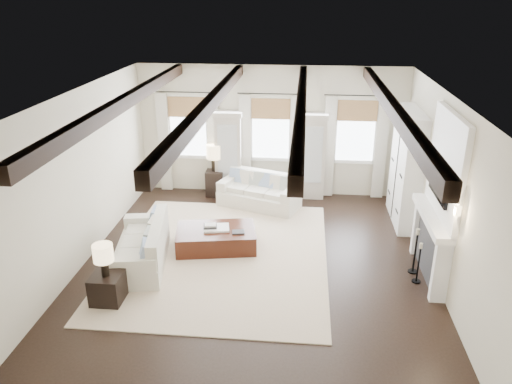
# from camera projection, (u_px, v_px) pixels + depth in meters

# --- Properties ---
(ground) EXTENTS (7.50, 7.50, 0.00)m
(ground) POSITION_uv_depth(u_px,v_px,m) (256.00, 266.00, 9.38)
(ground) COLOR black
(ground) RESTS_ON ground
(room_shell) EXTENTS (6.54, 7.54, 3.22)m
(room_shell) POSITION_uv_depth(u_px,v_px,m) (300.00, 157.00, 9.43)
(room_shell) COLOR beige
(room_shell) RESTS_ON ground
(area_rug) EXTENTS (4.08, 4.97, 0.02)m
(area_rug) POSITION_uv_depth(u_px,v_px,m) (221.00, 255.00, 9.75)
(area_rug) COLOR beige
(area_rug) RESTS_ON ground
(sofa_back) EXTENTS (2.05, 1.44, 0.80)m
(sofa_back) POSITION_uv_depth(u_px,v_px,m) (260.00, 193.00, 11.90)
(sofa_back) COLOR silver
(sofa_back) RESTS_ON ground
(sofa_left) EXTENTS (1.20, 2.08, 0.84)m
(sofa_left) POSITION_uv_depth(u_px,v_px,m) (144.00, 248.00, 9.33)
(sofa_left) COLOR silver
(sofa_left) RESTS_ON ground
(ottoman) EXTENTS (1.70, 1.23, 0.41)m
(ottoman) POSITION_uv_depth(u_px,v_px,m) (216.00, 239.00, 9.97)
(ottoman) COLOR black
(ottoman) RESTS_ON ground
(tray) EXTENTS (0.56, 0.46, 0.04)m
(tray) POSITION_uv_depth(u_px,v_px,m) (217.00, 228.00, 9.91)
(tray) COLOR white
(tray) RESTS_ON ottoman
(book_lower) EXTENTS (0.29, 0.24, 0.04)m
(book_lower) POSITION_uv_depth(u_px,v_px,m) (210.00, 226.00, 9.89)
(book_lower) COLOR #262628
(book_lower) RESTS_ON tray
(book_upper) EXTENTS (0.25, 0.21, 0.03)m
(book_upper) POSITION_uv_depth(u_px,v_px,m) (210.00, 225.00, 9.87)
(book_upper) COLOR beige
(book_upper) RESTS_ON book_lower
(book_loose) EXTENTS (0.27, 0.22, 0.03)m
(book_loose) POSITION_uv_depth(u_px,v_px,m) (238.00, 232.00, 9.76)
(book_loose) COLOR #262628
(book_loose) RESTS_ON ottoman
(side_table_front) EXTENTS (0.50, 0.50, 0.50)m
(side_table_front) POSITION_uv_depth(u_px,v_px,m) (108.00, 289.00, 8.22)
(side_table_front) COLOR black
(side_table_front) RESTS_ON ground
(lamp_front) EXTENTS (0.33, 0.33, 0.56)m
(lamp_front) POSITION_uv_depth(u_px,v_px,m) (103.00, 255.00, 7.98)
(lamp_front) COLOR black
(lamp_front) RESTS_ON side_table_front
(side_table_back) EXTENTS (0.43, 0.43, 0.65)m
(side_table_back) POSITION_uv_depth(u_px,v_px,m) (215.00, 183.00, 12.54)
(side_table_back) COLOR black
(side_table_back) RESTS_ON ground
(lamp_back) EXTENTS (0.39, 0.39, 0.67)m
(lamp_back) POSITION_uv_depth(u_px,v_px,m) (214.00, 153.00, 12.24)
(lamp_back) COLOR black
(lamp_back) RESTS_ON side_table_back
(candlestick_near) EXTENTS (0.16, 0.16, 0.77)m
(candlestick_near) POSITION_uv_depth(u_px,v_px,m) (418.00, 266.00, 8.76)
(candlestick_near) COLOR black
(candlestick_near) RESTS_ON ground
(candlestick_far) EXTENTS (0.18, 0.18, 0.88)m
(candlestick_far) POSITION_uv_depth(u_px,v_px,m) (415.00, 254.00, 9.05)
(candlestick_far) COLOR black
(candlestick_far) RESTS_ON ground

